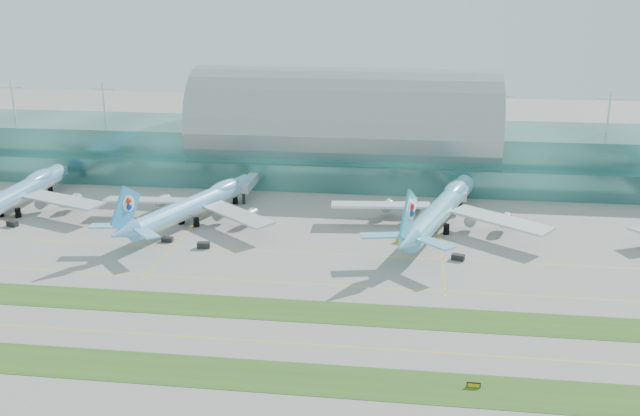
# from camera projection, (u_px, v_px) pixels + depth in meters

# --- Properties ---
(ground) EXTENTS (700.00, 700.00, 0.00)m
(ground) POSITION_uv_depth(u_px,v_px,m) (289.00, 314.00, 166.18)
(ground) COLOR gray
(ground) RESTS_ON ground
(terminal) EXTENTS (340.00, 69.10, 36.00)m
(terminal) POSITION_uv_depth(u_px,v_px,m) (344.00, 141.00, 283.87)
(terminal) COLOR #3D7A75
(terminal) RESTS_ON ground
(grass_strip_near) EXTENTS (420.00, 12.00, 0.08)m
(grass_strip_near) POSITION_uv_depth(u_px,v_px,m) (264.00, 376.00, 139.66)
(grass_strip_near) COLOR #2D591E
(grass_strip_near) RESTS_ON ground
(grass_strip_far) EXTENTS (420.00, 12.00, 0.08)m
(grass_strip_far) POSITION_uv_depth(u_px,v_px,m) (291.00, 310.00, 168.06)
(grass_strip_far) COLOR #2D591E
(grass_strip_far) RESTS_ON ground
(taxiline_b) EXTENTS (420.00, 0.35, 0.01)m
(taxiline_b) POSITION_uv_depth(u_px,v_px,m) (278.00, 342.00, 152.92)
(taxiline_b) COLOR yellow
(taxiline_b) RESTS_ON ground
(taxiline_c) EXTENTS (420.00, 0.35, 0.01)m
(taxiline_c) POSITION_uv_depth(u_px,v_px,m) (301.00, 284.00, 183.21)
(taxiline_c) COLOR yellow
(taxiline_c) RESTS_ON ground
(taxiline_d) EXTENTS (420.00, 0.35, 0.01)m
(taxiline_d) POSITION_uv_depth(u_px,v_px,m) (313.00, 253.00, 204.04)
(taxiline_d) COLOR yellow
(taxiline_d) RESTS_ON ground
(airliner_a) EXTENTS (68.16, 77.23, 21.28)m
(airliner_a) POSITION_uv_depth(u_px,v_px,m) (14.00, 194.00, 238.66)
(airliner_a) COLOR #5E9FD0
(airliner_a) RESTS_ON ground
(airliner_b) EXTENTS (61.21, 71.20, 20.25)m
(airliner_b) POSITION_uv_depth(u_px,v_px,m) (196.00, 203.00, 229.85)
(airliner_b) COLOR #72C2FB
(airliner_b) RESTS_ON ground
(airliner_c) EXTENTS (67.72, 78.44, 22.05)m
(airliner_c) POSITION_uv_depth(u_px,v_px,m) (441.00, 208.00, 223.29)
(airliner_c) COLOR #6AC4EA
(airliner_c) RESTS_ON ground
(gse_b) EXTENTS (3.92, 2.81, 1.74)m
(gse_b) POSITION_uv_depth(u_px,v_px,m) (12.00, 224.00, 226.75)
(gse_b) COLOR black
(gse_b) RESTS_ON ground
(gse_c) EXTENTS (3.27, 2.06, 1.36)m
(gse_c) POSITION_uv_depth(u_px,v_px,m) (167.00, 239.00, 213.22)
(gse_c) COLOR black
(gse_c) RESTS_ON ground
(gse_d) EXTENTS (3.93, 2.53, 1.79)m
(gse_d) POSITION_uv_depth(u_px,v_px,m) (204.00, 245.00, 207.94)
(gse_d) COLOR black
(gse_d) RESTS_ON ground
(gse_e) EXTENTS (3.52, 2.68, 1.64)m
(gse_e) POSITION_uv_depth(u_px,v_px,m) (402.00, 240.00, 212.69)
(gse_e) COLOR #C5B50B
(gse_e) RESTS_ON ground
(gse_f) EXTENTS (3.98, 2.90, 1.65)m
(gse_f) POSITION_uv_depth(u_px,v_px,m) (458.00, 257.00, 198.87)
(gse_f) COLOR black
(gse_f) RESTS_ON ground
(taxiway_sign_east) EXTENTS (2.63, 0.40, 1.11)m
(taxiway_sign_east) POSITION_uv_depth(u_px,v_px,m) (474.00, 385.00, 135.50)
(taxiway_sign_east) COLOR black
(taxiway_sign_east) RESTS_ON ground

